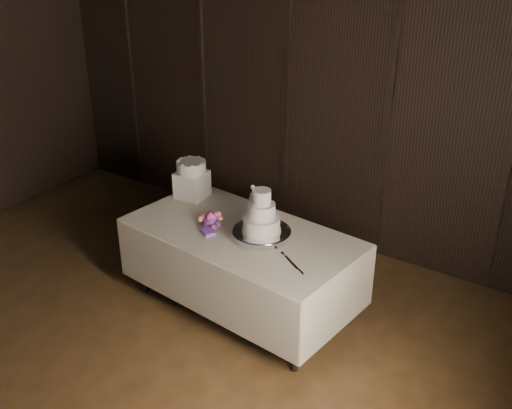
# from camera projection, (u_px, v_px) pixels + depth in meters

# --- Properties ---
(display_table) EXTENTS (2.08, 1.23, 0.76)m
(display_table) POSITION_uv_depth(u_px,v_px,m) (242.00, 266.00, 5.17)
(display_table) COLOR silver
(display_table) RESTS_ON ground
(cake_stand) EXTENTS (0.49, 0.49, 0.09)m
(cake_stand) POSITION_uv_depth(u_px,v_px,m) (261.00, 235.00, 4.86)
(cake_stand) COLOR silver
(cake_stand) RESTS_ON display_table
(wedding_cake) EXTENTS (0.35, 0.30, 0.36)m
(wedding_cake) POSITION_uv_depth(u_px,v_px,m) (258.00, 215.00, 4.78)
(wedding_cake) COLOR white
(wedding_cake) RESTS_ON cake_stand
(bouquet) EXTENTS (0.41, 0.45, 0.17)m
(bouquet) POSITION_uv_depth(u_px,v_px,m) (211.00, 220.00, 5.09)
(bouquet) COLOR #F05053
(bouquet) RESTS_ON display_table
(box_pedestal) EXTENTS (0.28, 0.28, 0.25)m
(box_pedestal) POSITION_uv_depth(u_px,v_px,m) (192.00, 184.00, 5.59)
(box_pedestal) COLOR white
(box_pedestal) RESTS_ON display_table
(small_cake) EXTENTS (0.32, 0.32, 0.11)m
(small_cake) POSITION_uv_depth(u_px,v_px,m) (191.00, 167.00, 5.51)
(small_cake) COLOR white
(small_cake) RESTS_ON box_pedestal
(cake_knife) EXTENTS (0.33, 0.22, 0.01)m
(cake_knife) POSITION_uv_depth(u_px,v_px,m) (289.00, 260.00, 4.58)
(cake_knife) COLOR silver
(cake_knife) RESTS_ON display_table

